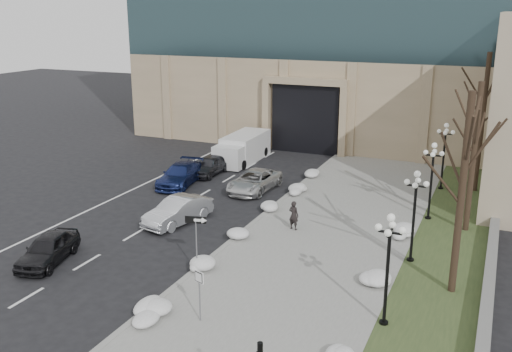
% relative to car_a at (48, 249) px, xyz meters
% --- Properties ---
extents(sidewalk, '(9.00, 40.00, 0.12)m').
position_rel_car_a_xyz_m(sidewalk, '(11.72, 8.75, -0.67)').
color(sidewalk, gray).
rests_on(sidewalk, ground).
extents(curb, '(0.30, 40.00, 0.14)m').
position_rel_car_a_xyz_m(curb, '(7.22, 8.75, -0.66)').
color(curb, gray).
rests_on(curb, ground).
extents(grass_strip, '(4.00, 40.00, 0.10)m').
position_rel_car_a_xyz_m(grass_strip, '(18.22, 8.75, -0.68)').
color(grass_strip, '#324221').
rests_on(grass_strip, ground).
extents(stone_wall, '(0.50, 30.00, 0.70)m').
position_rel_car_a_xyz_m(stone_wall, '(20.22, 10.75, -0.38)').
color(stone_wall, slate).
rests_on(stone_wall, ground).
extents(car_a, '(2.73, 4.57, 1.46)m').
position_rel_car_a_xyz_m(car_a, '(0.00, 0.00, 0.00)').
color(car_a, black).
rests_on(car_a, ground).
extents(car_b, '(2.58, 4.91, 1.54)m').
position_rel_car_a_xyz_m(car_b, '(3.09, 7.26, 0.04)').
color(car_b, '#B8BBC1').
rests_on(car_b, ground).
extents(car_c, '(2.85, 5.43, 1.50)m').
position_rel_car_a_xyz_m(car_c, '(-0.80, 13.98, 0.02)').
color(car_c, navy).
rests_on(car_c, ground).
extents(car_d, '(2.61, 5.26, 1.43)m').
position_rel_car_a_xyz_m(car_d, '(4.65, 14.83, -0.01)').
color(car_d, silver).
rests_on(car_d, ground).
extents(car_e, '(1.80, 4.29, 1.45)m').
position_rel_car_a_xyz_m(car_e, '(-0.10, 17.16, -0.00)').
color(car_e, '#2E2E33').
rests_on(car_e, ground).
extents(pedestrian, '(0.69, 0.53, 1.68)m').
position_rel_car_a_xyz_m(pedestrian, '(9.75, 8.82, 0.23)').
color(pedestrian, black).
rests_on(pedestrian, sidewalk).
extents(box_truck, '(2.59, 6.93, 2.18)m').
position_rel_car_a_xyz_m(box_truck, '(0.49, 21.83, 0.33)').
color(box_truck, silver).
rests_on(box_truck, ground).
extents(one_way_sign, '(1.07, 0.40, 2.85)m').
position_rel_car_a_xyz_m(one_way_sign, '(7.50, 2.03, 1.63)').
color(one_way_sign, slate).
rests_on(one_way_sign, ground).
extents(keep_sign, '(0.47, 0.20, 2.28)m').
position_rel_car_a_xyz_m(keep_sign, '(9.72, -2.01, 0.95)').
color(keep_sign, slate).
rests_on(keep_sign, ground).
extents(snow_clump_b, '(1.10, 1.60, 0.36)m').
position_rel_car_a_xyz_m(snow_clump_b, '(7.62, -2.61, -0.43)').
color(snow_clump_b, silver).
rests_on(snow_clump_b, sidewalk).
extents(snow_clump_c, '(1.10, 1.60, 0.36)m').
position_rel_car_a_xyz_m(snow_clump_c, '(7.75, 2.06, -0.43)').
color(snow_clump_c, silver).
rests_on(snow_clump_c, sidewalk).
extents(snow_clump_d, '(1.10, 1.60, 0.36)m').
position_rel_car_a_xyz_m(snow_clump_d, '(7.41, 6.41, -0.43)').
color(snow_clump_d, silver).
rests_on(snow_clump_d, sidewalk).
extents(snow_clump_e, '(1.10, 1.60, 0.36)m').
position_rel_car_a_xyz_m(snow_clump_e, '(7.37, 11.09, -0.43)').
color(snow_clump_e, silver).
rests_on(snow_clump_e, sidewalk).
extents(snow_clump_f, '(1.10, 1.60, 0.36)m').
position_rel_car_a_xyz_m(snow_clump_f, '(7.91, 15.13, -0.43)').
color(snow_clump_f, silver).
rests_on(snow_clump_f, sidewalk).
extents(snow_clump_g, '(1.10, 1.60, 0.36)m').
position_rel_car_a_xyz_m(snow_clump_g, '(7.63, 19.16, -0.43)').
color(snow_clump_g, silver).
rests_on(snow_clump_g, sidewalk).
extents(snow_clump_i, '(1.10, 1.60, 0.36)m').
position_rel_car_a_xyz_m(snow_clump_i, '(15.60, 4.07, -0.43)').
color(snow_clump_i, silver).
rests_on(snow_clump_i, sidewalk).
extents(snow_clump_j, '(1.10, 1.60, 0.36)m').
position_rel_car_a_xyz_m(snow_clump_j, '(15.78, 10.19, -0.43)').
color(snow_clump_j, silver).
rests_on(snow_clump_j, sidewalk).
extents(snow_clump_k, '(1.10, 1.60, 0.36)m').
position_rel_car_a_xyz_m(snow_clump_k, '(7.56, 15.92, -0.43)').
color(snow_clump_k, silver).
rests_on(snow_clump_k, sidewalk).
extents(lamppost_a, '(1.18, 1.18, 4.76)m').
position_rel_car_a_xyz_m(lamppost_a, '(16.52, 0.75, 2.34)').
color(lamppost_a, black).
rests_on(lamppost_a, ground).
extents(lamppost_b, '(1.18, 1.18, 4.76)m').
position_rel_car_a_xyz_m(lamppost_b, '(16.52, 7.25, 2.34)').
color(lamppost_b, black).
rests_on(lamppost_b, ground).
extents(lamppost_c, '(1.18, 1.18, 4.76)m').
position_rel_car_a_xyz_m(lamppost_c, '(16.52, 13.75, 2.34)').
color(lamppost_c, black).
rests_on(lamppost_c, ground).
extents(lamppost_d, '(1.18, 1.18, 4.76)m').
position_rel_car_a_xyz_m(lamppost_d, '(16.52, 20.25, 2.34)').
color(lamppost_d, black).
rests_on(lamppost_d, ground).
extents(tree_near, '(3.20, 3.20, 9.00)m').
position_rel_car_a_xyz_m(tree_near, '(18.72, 4.75, 5.10)').
color(tree_near, black).
rests_on(tree_near, ground).
extents(tree_mid, '(3.20, 3.20, 8.50)m').
position_rel_car_a_xyz_m(tree_mid, '(18.72, 12.75, 4.78)').
color(tree_mid, black).
rests_on(tree_mid, ground).
extents(tree_far, '(3.20, 3.20, 9.50)m').
position_rel_car_a_xyz_m(tree_far, '(18.72, 20.75, 5.42)').
color(tree_far, black).
rests_on(tree_far, ground).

